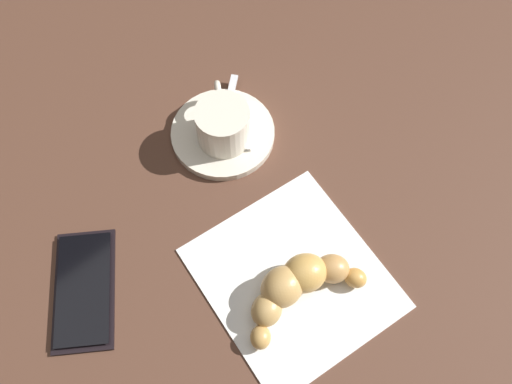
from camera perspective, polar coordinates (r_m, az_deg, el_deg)
The scene contains 8 objects.
ground_plane at distance 0.65m, azimuth 1.47°, elevation -1.64°, with size 1.80×1.80×0.00m, color #513225.
saucer at distance 0.70m, azimuth -3.39°, elevation 5.97°, with size 0.13×0.13×0.01m, color silver.
espresso_cup at distance 0.67m, azimuth -3.40°, elevation 7.00°, with size 0.09×0.07×0.05m.
teaspoon at distance 0.69m, azimuth -3.49°, elevation 6.34°, with size 0.09×0.10×0.01m.
sugar_packet at distance 0.69m, azimuth -1.07°, elevation 6.79°, with size 0.07×0.02×0.01m, color white.
napkin at distance 0.62m, azimuth 3.82°, elevation -8.70°, with size 0.20×0.18×0.00m, color white.
croissant at distance 0.60m, azimuth 4.12°, elevation -9.43°, with size 0.08×0.15×0.04m.
cell_phone at distance 0.64m, azimuth -17.12°, elevation -9.43°, with size 0.15×0.13×0.01m.
Camera 1 is at (-0.20, 0.18, 0.59)m, focal length 39.25 mm.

